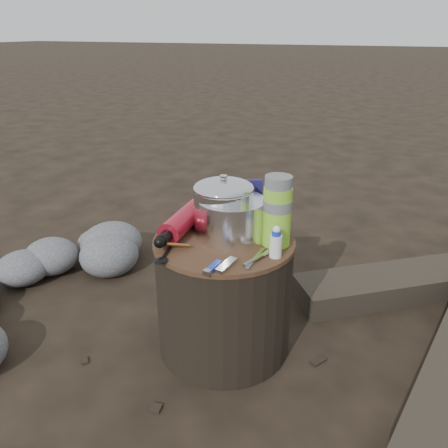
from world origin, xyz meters
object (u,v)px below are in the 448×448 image
at_px(camping_pot, 224,207).
at_px(stump, 224,295).
at_px(fuel_bottle, 183,221).
at_px(thermos, 277,211).
at_px(travel_mug, 276,214).

bearing_deg(camping_pot, stump, -64.62).
bearing_deg(camping_pot, fuel_bottle, -166.08).
relative_size(thermos, travel_mug, 2.13).
height_order(fuel_bottle, thermos, thermos).
bearing_deg(fuel_bottle, camping_pot, 9.65).
bearing_deg(travel_mug, camping_pot, -142.17).
relative_size(camping_pot, fuel_bottle, 0.62).
xyz_separation_m(fuel_bottle, travel_mug, (0.28, 0.15, 0.01)).
relative_size(fuel_bottle, travel_mug, 2.99).
relative_size(camping_pot, thermos, 0.87).
height_order(fuel_bottle, travel_mug, travel_mug).
height_order(stump, fuel_bottle, fuel_bottle).
bearing_deg(stump, travel_mug, 49.67).
relative_size(fuel_bottle, thermos, 1.41).
distance_m(stump, thermos, 0.37).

